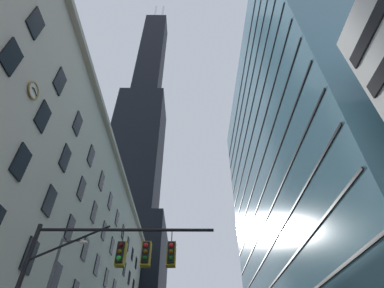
{
  "coord_description": "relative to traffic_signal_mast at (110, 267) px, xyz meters",
  "views": [
    {
      "loc": [
        -0.03,
        -6.89,
        1.2
      ],
      "look_at": [
        0.18,
        25.59,
        29.07
      ],
      "focal_mm": 26.99,
      "sensor_mm": 36.0,
      "label": 1
    }
  ],
  "objects": [
    {
      "name": "station_building",
      "position": [
        -14.67,
        22.92,
        8.71
      ],
      "size": [
        14.88,
        69.47,
        27.88
      ],
      "color": "beige",
      "rests_on": "ground"
    },
    {
      "name": "dark_skyscraper",
      "position": [
        -15.51,
        65.89,
        47.16
      ],
      "size": [
        24.1,
        24.1,
        178.49
      ],
      "color": "black",
      "rests_on": "ground"
    },
    {
      "name": "glass_office_midrise",
      "position": [
        23.26,
        27.02,
        24.21
      ],
      "size": [
        17.74,
        50.67,
        58.83
      ],
      "color": "teal",
      "rests_on": "ground"
    },
    {
      "name": "traffic_signal_mast",
      "position": [
        0.0,
        0.0,
        0.0
      ],
      "size": [
        8.21,
        0.63,
        6.92
      ],
      "color": "black",
      "rests_on": "sidewalk_left"
    }
  ]
}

